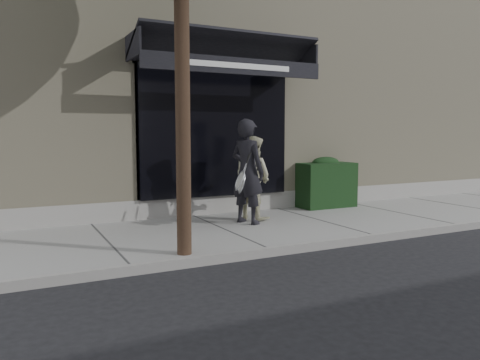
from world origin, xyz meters
TOP-DOWN VIEW (x-y plane):
  - ground at (0.00, 0.00)m, footprint 80.00×80.00m
  - sidewalk at (0.00, 0.00)m, footprint 20.00×3.00m
  - curb at (0.00, -1.55)m, footprint 20.00×0.10m
  - building_facade at (-0.01, 4.96)m, footprint 14.30×8.04m
  - hedge at (1.10, 1.25)m, footprint 1.30×0.70m
  - pedestrian_front at (-1.39, 0.29)m, footprint 0.81×0.97m
  - pedestrian_back at (-1.09, 0.64)m, footprint 0.85×0.95m

SIDE VIEW (x-z plane):
  - ground at x=0.00m, z-range 0.00..0.00m
  - sidewalk at x=0.00m, z-range 0.00..0.12m
  - curb at x=0.00m, z-range 0.00..0.14m
  - hedge at x=1.10m, z-range 0.09..1.23m
  - pedestrian_back at x=-1.09m, z-range 0.12..1.73m
  - pedestrian_front at x=-1.39m, z-range 0.12..2.04m
  - building_facade at x=-0.01m, z-range -0.08..5.56m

